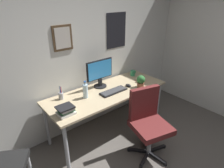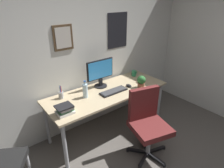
{
  "view_description": "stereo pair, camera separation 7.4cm",
  "coord_description": "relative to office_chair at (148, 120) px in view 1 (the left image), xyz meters",
  "views": [
    {
      "loc": [
        -1.37,
        -0.31,
        2.05
      ],
      "look_at": [
        0.23,
        1.61,
        0.87
      ],
      "focal_mm": 30.87,
      "sensor_mm": 36.0,
      "label": 1
    },
    {
      "loc": [
        -1.31,
        -0.36,
        2.05
      ],
      "look_at": [
        0.23,
        1.61,
        0.87
      ],
      "focal_mm": 30.87,
      "sensor_mm": 36.0,
      "label": 2
    }
  ],
  "objects": [
    {
      "name": "desk",
      "position": [
        -0.12,
        0.7,
        0.13
      ],
      "size": [
        1.89,
        0.71,
        0.72
      ],
      "color": "tan",
      "rests_on": "ground_plane"
    },
    {
      "name": "wall_back",
      "position": [
        -0.35,
        1.14,
        0.77
      ],
      "size": [
        4.4,
        0.1,
        2.6
      ],
      "color": "silver",
      "rests_on": "ground_plane"
    },
    {
      "name": "potted_plant",
      "position": [
        0.35,
        0.48,
        0.3
      ],
      "size": [
        0.13,
        0.13,
        0.2
      ],
      "color": "brown",
      "rests_on": "desk"
    },
    {
      "name": "monitor",
      "position": [
        -0.12,
        0.9,
        0.44
      ],
      "size": [
        0.46,
        0.2,
        0.43
      ],
      "color": "black",
      "rests_on": "desk"
    },
    {
      "name": "keyboard",
      "position": [
        -0.08,
        0.62,
        0.21
      ],
      "size": [
        0.43,
        0.15,
        0.03
      ],
      "color": "black",
      "rests_on": "desk"
    },
    {
      "name": "computer_mouse",
      "position": [
        0.22,
        0.61,
        0.21
      ],
      "size": [
        0.06,
        0.11,
        0.04
      ],
      "color": "black",
      "rests_on": "desk"
    },
    {
      "name": "pen_cup",
      "position": [
        -0.77,
        0.92,
        0.25
      ],
      "size": [
        0.07,
        0.07,
        0.2
      ],
      "color": "#9EA0A5",
      "rests_on": "desk"
    },
    {
      "name": "coffee_mug_far",
      "position": [
        0.51,
        0.61,
        0.24
      ],
      "size": [
        0.11,
        0.08,
        0.09
      ],
      "color": "red",
      "rests_on": "desk"
    },
    {
      "name": "office_chair",
      "position": [
        0.0,
        0.0,
        0.0
      ],
      "size": [
        0.58,
        0.59,
        0.95
      ],
      "color": "#591E1E",
      "rests_on": "ground_plane"
    },
    {
      "name": "water_bottle",
      "position": [
        -0.49,
        0.74,
        0.3
      ],
      "size": [
        0.07,
        0.07,
        0.25
      ],
      "color": "silver",
      "rests_on": "desk"
    },
    {
      "name": "book_stack_left",
      "position": [
        -0.9,
        0.53,
        0.25
      ],
      "size": [
        0.21,
        0.17,
        0.12
      ],
      "color": "silver",
      "rests_on": "desk"
    },
    {
      "name": "coffee_mug_near",
      "position": [
        0.6,
        0.89,
        0.24
      ],
      "size": [
        0.12,
        0.08,
        0.1
      ],
      "color": "#2D8C59",
      "rests_on": "desk"
    }
  ]
}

